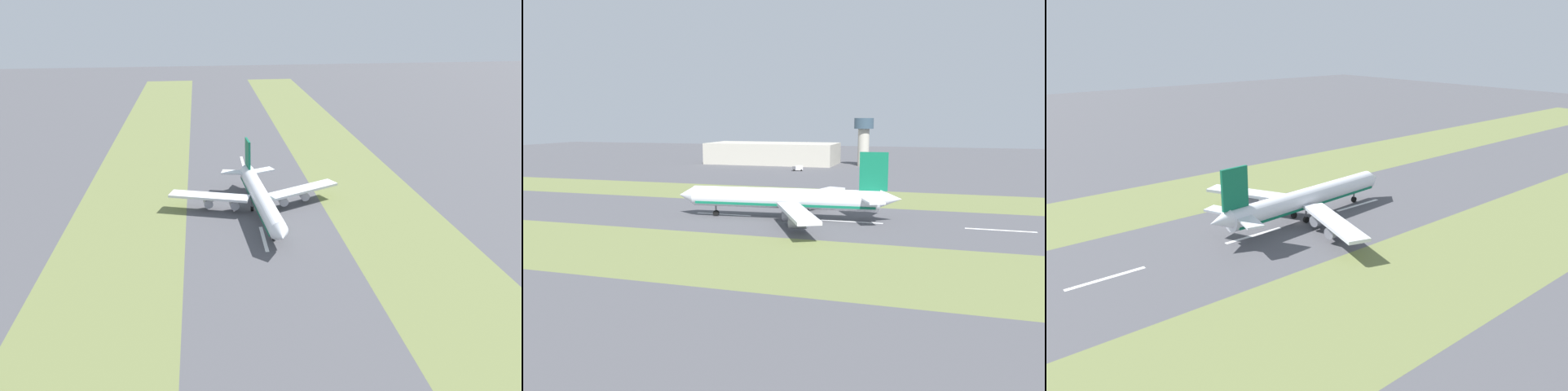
{
  "view_description": "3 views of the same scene",
  "coord_description": "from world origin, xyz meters",
  "views": [
    {
      "loc": [
        18.16,
        169.25,
        73.14
      ],
      "look_at": [
        -1.38,
        4.24,
        7.0
      ],
      "focal_mm": 35.0,
      "sensor_mm": 36.0,
      "label": 1
    },
    {
      "loc": [
        -143.67,
        -37.96,
        29.68
      ],
      "look_at": [
        -1.38,
        4.24,
        7.0
      ],
      "focal_mm": 35.0,
      "sensor_mm": 36.0,
      "label": 2
    },
    {
      "loc": [
        108.2,
        -86.89,
        52.52
      ],
      "look_at": [
        -1.38,
        4.24,
        7.0
      ],
      "focal_mm": 35.0,
      "sensor_mm": 36.0,
      "label": 3
    }
  ],
  "objects": [
    {
      "name": "centreline_dash_near",
      "position": [
        0.0,
        -55.76,
        0.01
      ],
      "size": [
        1.2,
        18.0,
        0.01
      ],
      "primitive_type": "cube",
      "color": "silver",
      "rests_on": "ground"
    },
    {
      "name": "grass_median_east",
      "position": [
        45.0,
        0.0,
        0.0
      ],
      "size": [
        40.0,
        600.0,
        0.01
      ],
      "primitive_type": "cube",
      "color": "olive",
      "rests_on": "ground"
    },
    {
      "name": "ground_plane",
      "position": [
        0.0,
        0.0,
        0.0
      ],
      "size": [
        800.0,
        800.0,
        0.0
      ],
      "primitive_type": "plane",
      "color": "#4C4C51"
    },
    {
      "name": "centreline_dash_mid",
      "position": [
        0.0,
        -15.76,
        0.01
      ],
      "size": [
        1.2,
        18.0,
        0.01
      ],
      "primitive_type": "cube",
      "color": "silver",
      "rests_on": "ground"
    },
    {
      "name": "grass_median_west",
      "position": [
        -45.0,
        0.0,
        0.0
      ],
      "size": [
        40.0,
        600.0,
        0.01
      ],
      "primitive_type": "cube",
      "color": "olive",
      "rests_on": "ground"
    },
    {
      "name": "airplane_main_jet",
      "position": [
        -1.23,
        2.34,
        6.02
      ],
      "size": [
        63.93,
        67.22,
        20.2
      ],
      "color": "silver",
      "rests_on": "ground"
    },
    {
      "name": "centreline_dash_far",
      "position": [
        0.0,
        24.24,
        0.01
      ],
      "size": [
        1.2,
        18.0,
        0.01
      ],
      "primitive_type": "cube",
      "color": "silver",
      "rests_on": "ground"
    }
  ]
}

